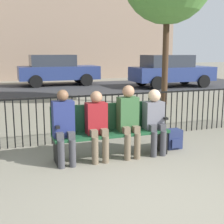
{
  "coord_description": "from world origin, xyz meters",
  "views": [
    {
      "loc": [
        -1.73,
        -3.02,
        1.81
      ],
      "look_at": [
        0.0,
        1.85,
        0.8
      ],
      "focal_mm": 50.0,
      "sensor_mm": 36.0,
      "label": 1
    }
  ],
  "objects_px": {
    "park_bench": "(110,128)",
    "backpack": "(173,139)",
    "seated_person_3": "(155,118)",
    "parked_car_2": "(57,69)",
    "seated_person_0": "(64,124)",
    "parked_car_0": "(171,70)",
    "seated_person_2": "(129,117)",
    "seated_person_1": "(97,122)"
  },
  "relations": [
    {
      "from": "backpack",
      "to": "parked_car_0",
      "type": "height_order",
      "value": "parked_car_0"
    },
    {
      "from": "park_bench",
      "to": "seated_person_0",
      "type": "distance_m",
      "value": 0.86
    },
    {
      "from": "parked_car_0",
      "to": "backpack",
      "type": "bearing_deg",
      "value": -119.68
    },
    {
      "from": "seated_person_0",
      "to": "park_bench",
      "type": "bearing_deg",
      "value": 8.88
    },
    {
      "from": "seated_person_1",
      "to": "parked_car_0",
      "type": "relative_size",
      "value": 0.28
    },
    {
      "from": "seated_person_1",
      "to": "parked_car_2",
      "type": "bearing_deg",
      "value": 83.38
    },
    {
      "from": "seated_person_2",
      "to": "backpack",
      "type": "xyz_separation_m",
      "value": [
        0.97,
        0.13,
        -0.52
      ]
    },
    {
      "from": "seated_person_2",
      "to": "seated_person_3",
      "type": "height_order",
      "value": "seated_person_2"
    },
    {
      "from": "park_bench",
      "to": "parked_car_0",
      "type": "distance_m",
      "value": 11.14
    },
    {
      "from": "seated_person_3",
      "to": "parked_car_2",
      "type": "bearing_deg",
      "value": 88.44
    },
    {
      "from": "seated_person_1",
      "to": "seated_person_2",
      "type": "height_order",
      "value": "seated_person_2"
    },
    {
      "from": "seated_person_3",
      "to": "parked_car_2",
      "type": "xyz_separation_m",
      "value": [
        0.33,
        11.97,
        0.19
      ]
    },
    {
      "from": "park_bench",
      "to": "seated_person_2",
      "type": "bearing_deg",
      "value": -24.12
    },
    {
      "from": "seated_person_2",
      "to": "seated_person_0",
      "type": "bearing_deg",
      "value": -179.93
    },
    {
      "from": "parked_car_0",
      "to": "seated_person_1",
      "type": "bearing_deg",
      "value": -126.07
    },
    {
      "from": "seated_person_3",
      "to": "backpack",
      "type": "xyz_separation_m",
      "value": [
        0.48,
        0.14,
        -0.48
      ]
    },
    {
      "from": "park_bench",
      "to": "seated_person_3",
      "type": "distance_m",
      "value": 0.81
    },
    {
      "from": "backpack",
      "to": "parked_car_2",
      "type": "xyz_separation_m",
      "value": [
        -0.15,
        11.83,
        0.66
      ]
    },
    {
      "from": "park_bench",
      "to": "seated_person_1",
      "type": "height_order",
      "value": "seated_person_1"
    },
    {
      "from": "seated_person_0",
      "to": "parked_car_0",
      "type": "xyz_separation_m",
      "value": [
        7.27,
        9.22,
        0.17
      ]
    },
    {
      "from": "seated_person_3",
      "to": "parked_car_0",
      "type": "bearing_deg",
      "value": 58.49
    },
    {
      "from": "seated_person_1",
      "to": "backpack",
      "type": "bearing_deg",
      "value": 5.14
    },
    {
      "from": "park_bench",
      "to": "backpack",
      "type": "xyz_separation_m",
      "value": [
        1.26,
        0.01,
        -0.32
      ]
    },
    {
      "from": "park_bench",
      "to": "seated_person_0",
      "type": "bearing_deg",
      "value": -171.12
    },
    {
      "from": "seated_person_2",
      "to": "parked_car_0",
      "type": "distance_m",
      "value": 11.08
    },
    {
      "from": "seated_person_1",
      "to": "seated_person_3",
      "type": "relative_size",
      "value": 1.01
    },
    {
      "from": "seated_person_0",
      "to": "parked_car_2",
      "type": "bearing_deg",
      "value": 80.78
    },
    {
      "from": "seated_person_0",
      "to": "seated_person_3",
      "type": "distance_m",
      "value": 1.62
    },
    {
      "from": "seated_person_2",
      "to": "park_bench",
      "type": "bearing_deg",
      "value": 155.88
    },
    {
      "from": "seated_person_0",
      "to": "backpack",
      "type": "distance_m",
      "value": 2.15
    },
    {
      "from": "seated_person_2",
      "to": "parked_car_2",
      "type": "relative_size",
      "value": 0.3
    },
    {
      "from": "seated_person_3",
      "to": "parked_car_2",
      "type": "distance_m",
      "value": 11.98
    },
    {
      "from": "parked_car_0",
      "to": "park_bench",
      "type": "bearing_deg",
      "value": -125.3
    },
    {
      "from": "seated_person_1",
      "to": "seated_person_2",
      "type": "bearing_deg",
      "value": 0.42
    },
    {
      "from": "backpack",
      "to": "parked_car_2",
      "type": "distance_m",
      "value": 11.85
    },
    {
      "from": "seated_person_0",
      "to": "seated_person_2",
      "type": "height_order",
      "value": "seated_person_2"
    },
    {
      "from": "seated_person_3",
      "to": "backpack",
      "type": "height_order",
      "value": "seated_person_3"
    },
    {
      "from": "seated_person_0",
      "to": "seated_person_2",
      "type": "distance_m",
      "value": 1.12
    },
    {
      "from": "backpack",
      "to": "parked_car_0",
      "type": "relative_size",
      "value": 0.09
    },
    {
      "from": "seated_person_1",
      "to": "seated_person_0",
      "type": "bearing_deg",
      "value": 179.72
    },
    {
      "from": "park_bench",
      "to": "seated_person_0",
      "type": "relative_size",
      "value": 1.66
    },
    {
      "from": "park_bench",
      "to": "backpack",
      "type": "relative_size",
      "value": 5.56
    }
  ]
}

